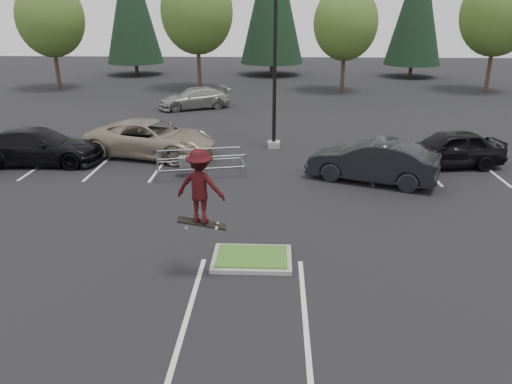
{
  "coord_description": "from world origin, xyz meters",
  "views": [
    {
      "loc": [
        0.64,
        -12.37,
        6.67
      ],
      "look_at": [
        0.05,
        1.5,
        1.49
      ],
      "focal_mm": 35.0,
      "sensor_mm": 36.0,
      "label": 1
    }
  ],
  "objects_px": {
    "decid_d": "(497,17)",
    "cart_corral": "(191,161)",
    "car_l_tan": "(151,138)",
    "light_pole": "(275,54)",
    "conif_a": "(131,2)",
    "car_r_black": "(449,149)",
    "car_l_black": "(39,146)",
    "decid_c": "(345,25)",
    "car_far_silver": "(196,98)",
    "conif_c": "(417,4)",
    "car_r_charc": "(372,161)",
    "skateboarder": "(201,187)",
    "decid_a": "(51,21)",
    "decid_b": "(197,15)"
  },
  "relations": [
    {
      "from": "decid_a",
      "to": "car_r_charc",
      "type": "relative_size",
      "value": 1.73
    },
    {
      "from": "car_r_charc",
      "to": "conif_a",
      "type": "bearing_deg",
      "value": -129.19
    },
    {
      "from": "cart_corral",
      "to": "car_l_black",
      "type": "xyz_separation_m",
      "value": [
        -7.1,
        1.48,
        0.16
      ]
    },
    {
      "from": "car_l_tan",
      "to": "car_far_silver",
      "type": "relative_size",
      "value": 1.23
    },
    {
      "from": "car_r_black",
      "to": "car_far_silver",
      "type": "height_order",
      "value": "car_r_black"
    },
    {
      "from": "conif_a",
      "to": "car_r_black",
      "type": "xyz_separation_m",
      "value": [
        22.21,
        -30.91,
        -6.28
      ]
    },
    {
      "from": "conif_c",
      "to": "car_r_black",
      "type": "distance_m",
      "value": 31.54
    },
    {
      "from": "conif_a",
      "to": "cart_corral",
      "type": "distance_m",
      "value": 35.12
    },
    {
      "from": "decid_c",
      "to": "car_far_silver",
      "type": "relative_size",
      "value": 1.7
    },
    {
      "from": "conif_c",
      "to": "car_r_black",
      "type": "xyz_separation_m",
      "value": [
        -5.79,
        -30.41,
        -6.03
      ]
    },
    {
      "from": "light_pole",
      "to": "conif_a",
      "type": "xyz_separation_m",
      "value": [
        -14.5,
        28.0,
        2.54
      ]
    },
    {
      "from": "car_l_black",
      "to": "car_r_black",
      "type": "xyz_separation_m",
      "value": [
        18.21,
        0.3,
        0.01
      ]
    },
    {
      "from": "conif_c",
      "to": "car_l_black",
      "type": "relative_size",
      "value": 2.26
    },
    {
      "from": "light_pole",
      "to": "conif_a",
      "type": "distance_m",
      "value": 31.63
    },
    {
      "from": "light_pole",
      "to": "car_far_silver",
      "type": "height_order",
      "value": "light_pole"
    },
    {
      "from": "light_pole",
      "to": "skateboarder",
      "type": "xyz_separation_m",
      "value": [
        -1.7,
        -13.0,
        -2.02
      ]
    },
    {
      "from": "conif_c",
      "to": "car_l_tan",
      "type": "height_order",
      "value": "conif_c"
    },
    {
      "from": "light_pole",
      "to": "car_far_silver",
      "type": "bearing_deg",
      "value": 118.81
    },
    {
      "from": "decid_c",
      "to": "conif_a",
      "type": "height_order",
      "value": "conif_a"
    },
    {
      "from": "decid_d",
      "to": "car_r_charc",
      "type": "relative_size",
      "value": 1.84
    },
    {
      "from": "light_pole",
      "to": "conif_a",
      "type": "height_order",
      "value": "conif_a"
    },
    {
      "from": "light_pole",
      "to": "car_l_tan",
      "type": "distance_m",
      "value": 7.09
    },
    {
      "from": "light_pole",
      "to": "decid_a",
      "type": "bearing_deg",
      "value": 135.75
    },
    {
      "from": "car_r_black",
      "to": "skateboarder",
      "type": "bearing_deg",
      "value": -51.49
    },
    {
      "from": "decid_d",
      "to": "conif_a",
      "type": "relative_size",
      "value": 0.73
    },
    {
      "from": "car_r_charc",
      "to": "car_r_black",
      "type": "xyz_separation_m",
      "value": [
        3.71,
        2.09,
        -0.03
      ]
    },
    {
      "from": "conif_a",
      "to": "skateboarder",
      "type": "bearing_deg",
      "value": -72.66
    },
    {
      "from": "car_l_black",
      "to": "car_r_charc",
      "type": "distance_m",
      "value": 14.61
    },
    {
      "from": "decid_c",
      "to": "skateboarder",
      "type": "bearing_deg",
      "value": -103.13
    },
    {
      "from": "cart_corral",
      "to": "car_l_tan",
      "type": "height_order",
      "value": "car_l_tan"
    },
    {
      "from": "car_r_black",
      "to": "cart_corral",
      "type": "bearing_deg",
      "value": -89.39
    },
    {
      "from": "light_pole",
      "to": "decid_c",
      "type": "bearing_deg",
      "value": 72.89
    },
    {
      "from": "conif_c",
      "to": "cart_corral",
      "type": "bearing_deg",
      "value": -117.7
    },
    {
      "from": "decid_a",
      "to": "decid_d",
      "type": "relative_size",
      "value": 0.94
    },
    {
      "from": "decid_a",
      "to": "cart_corral",
      "type": "xyz_separation_m",
      "value": [
        15.11,
        -22.72,
        -4.94
      ]
    },
    {
      "from": "light_pole",
      "to": "car_far_silver",
      "type": "relative_size",
      "value": 2.06
    },
    {
      "from": "car_r_black",
      "to": "car_l_black",
      "type": "bearing_deg",
      "value": -97.55
    },
    {
      "from": "car_r_black",
      "to": "decid_d",
      "type": "bearing_deg",
      "value": 146.77
    },
    {
      "from": "skateboarder",
      "to": "car_l_black",
      "type": "height_order",
      "value": "skateboarder"
    },
    {
      "from": "car_l_black",
      "to": "conif_c",
      "type": "bearing_deg",
      "value": -39.54
    },
    {
      "from": "conif_a",
      "to": "car_r_charc",
      "type": "bearing_deg",
      "value": -60.72
    },
    {
      "from": "conif_c",
      "to": "car_far_silver",
      "type": "xyz_separation_m",
      "value": [
        -19.0,
        -17.5,
        -6.13
      ]
    },
    {
      "from": "decid_d",
      "to": "cart_corral",
      "type": "xyz_separation_m",
      "value": [
        -20.89,
        -23.02,
        -5.27
      ]
    },
    {
      "from": "decid_c",
      "to": "car_l_tan",
      "type": "distance_m",
      "value": 23.0
    },
    {
      "from": "decid_c",
      "to": "conif_a",
      "type": "bearing_deg",
      "value": 153.04
    },
    {
      "from": "decid_c",
      "to": "cart_corral",
      "type": "distance_m",
      "value": 24.65
    },
    {
      "from": "decid_c",
      "to": "conif_c",
      "type": "bearing_deg",
      "value": 50.36
    },
    {
      "from": "car_r_black",
      "to": "decid_b",
      "type": "bearing_deg",
      "value": -154.95
    },
    {
      "from": "decid_b",
      "to": "decid_d",
      "type": "distance_m",
      "value": 24.0
    },
    {
      "from": "conif_c",
      "to": "car_l_tan",
      "type": "xyz_separation_m",
      "value": [
        -19.29,
        -29.22,
        -6.0
      ]
    }
  ]
}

